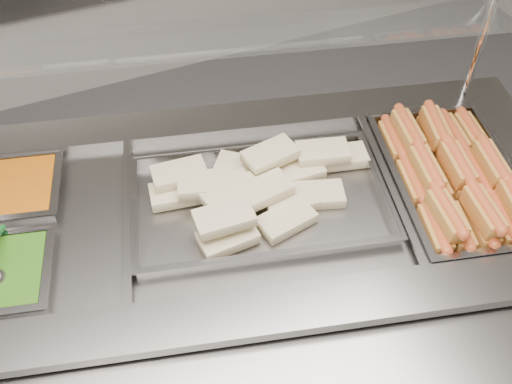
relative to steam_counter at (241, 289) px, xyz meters
name	(u,v)px	position (x,y,z in m)	size (l,w,h in m)	color
steam_counter	(241,289)	(0.00, 0.00, 0.00)	(2.22, 1.39, 0.99)	slate
sneeze_guard	(223,40)	(0.06, 0.23, 0.89)	(1.83, 0.76, 0.48)	silver
pan_hotdogs	(451,184)	(0.66, -0.17, 0.45)	(0.51, 0.68, 0.11)	gray
pan_wraps	(260,203)	(0.06, -0.02, 0.46)	(0.83, 0.61, 0.08)	gray
pan_beans	(6,197)	(-0.65, 0.33, 0.45)	(0.38, 0.34, 0.11)	gray
hotdogs_in_buns	(455,175)	(0.66, -0.18, 0.50)	(0.46, 0.62, 0.13)	#AC6924
tortilla_wraps	(258,187)	(0.07, 0.01, 0.51)	(0.72, 0.39, 0.10)	beige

